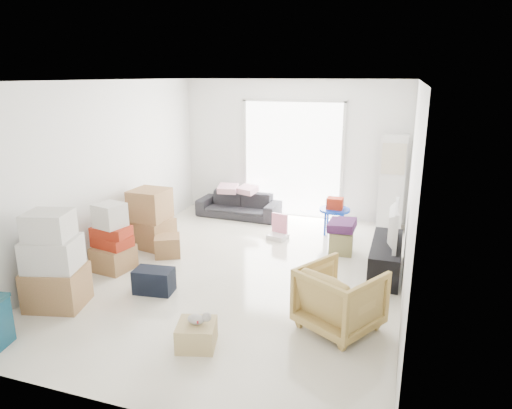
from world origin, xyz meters
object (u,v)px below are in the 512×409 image
object	(u,v)px
ac_tower	(392,183)
kids_table	(335,208)
ottoman	(341,242)
television	(387,239)
armchair	(340,295)
tv_console	(386,258)
sofa	(239,201)
wood_crate	(197,335)

from	to	relation	value
ac_tower	kids_table	world-z (taller)	ac_tower
ac_tower	ottoman	size ratio (longest dim) A/B	4.78
television	armchair	world-z (taller)	armchair
tv_console	television	size ratio (longest dim) A/B	1.42
ac_tower	television	xyz separation A→B (m)	(0.05, -2.04, -0.35)
tv_console	sofa	xyz separation A→B (m)	(-2.97, 1.89, 0.09)
tv_console	ottoman	bearing A→B (deg)	142.09
tv_console	television	bearing A→B (deg)	0.00
ottoman	kids_table	world-z (taller)	kids_table
tv_console	kids_table	xyz separation A→B (m)	(-0.98, 1.44, 0.25)
sofa	tv_console	bearing A→B (deg)	-30.17
ac_tower	kids_table	distance (m)	1.17
sofa	armchair	bearing A→B (deg)	-52.44
television	kids_table	world-z (taller)	kids_table
sofa	kids_table	distance (m)	2.05
armchair	ottoman	bearing A→B (deg)	-52.37
television	ottoman	distance (m)	0.97
ottoman	wood_crate	xyz separation A→B (m)	(-1.06, -3.12, -0.05)
television	ottoman	size ratio (longest dim) A/B	2.66
sofa	ac_tower	bearing A→B (deg)	5.18
ac_tower	wood_crate	distance (m)	4.97
ac_tower	kids_table	bearing A→B (deg)	-147.27
tv_console	wood_crate	distance (m)	3.12
television	sofa	world-z (taller)	sofa
tv_console	television	xyz separation A→B (m)	(0.00, 0.00, 0.29)
ac_tower	tv_console	distance (m)	2.14
sofa	armchair	distance (m)	4.43
ac_tower	sofa	size ratio (longest dim) A/B	1.06
armchair	television	bearing A→B (deg)	-73.46
ac_tower	television	world-z (taller)	ac_tower
ac_tower	television	distance (m)	2.07
tv_console	sofa	world-z (taller)	sofa
sofa	wood_crate	xyz separation A→B (m)	(1.19, -4.45, -0.19)
tv_console	armchair	distance (m)	1.78
ac_tower	tv_console	size ratio (longest dim) A/B	1.27
sofa	ottoman	size ratio (longest dim) A/B	4.51
sofa	armchair	world-z (taller)	armchair
tv_console	ottoman	size ratio (longest dim) A/B	3.77
tv_console	ottoman	world-z (taller)	tv_console
ac_tower	armchair	distance (m)	3.81
tv_console	ac_tower	bearing A→B (deg)	91.41
tv_console	ottoman	distance (m)	0.91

